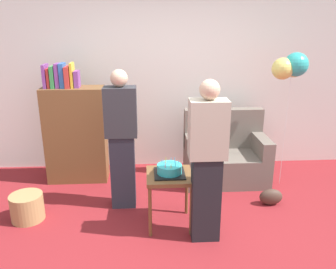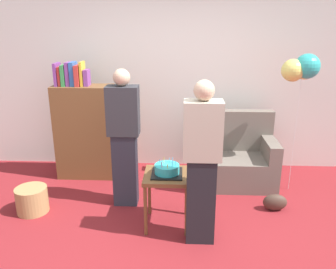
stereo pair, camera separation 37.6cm
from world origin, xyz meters
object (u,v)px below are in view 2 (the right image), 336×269
(bookshelf, at_px, (85,129))
(person_holding_cake, at_px, (202,163))
(couch, at_px, (233,158))
(person_blowing_candles, at_px, (124,138))
(birthday_cake, at_px, (167,170))
(wicker_basket, at_px, (32,200))
(side_table, at_px, (167,182))
(balloon_bunch, at_px, (302,68))
(handbag, at_px, (275,202))

(bookshelf, height_order, person_holding_cake, person_holding_cake)
(couch, relative_size, person_blowing_candles, 0.67)
(bookshelf, xyz_separation_m, person_holding_cake, (1.54, -1.48, 0.14))
(birthday_cake, distance_m, person_holding_cake, 0.47)
(birthday_cake, xyz_separation_m, wicker_basket, (-1.57, 0.19, -0.49))
(side_table, relative_size, balloon_bunch, 0.34)
(side_table, relative_size, birthday_cake, 1.86)
(bookshelf, distance_m, handbag, 2.67)
(person_blowing_candles, bearing_deg, balloon_bunch, 3.64)
(person_blowing_candles, xyz_separation_m, handbag, (1.77, -0.10, -0.73))
(balloon_bunch, bearing_deg, person_blowing_candles, -166.81)
(wicker_basket, height_order, balloon_bunch, balloon_bunch)
(handbag, bearing_deg, birthday_cake, -164.48)
(person_blowing_candles, height_order, handbag, person_blowing_candles)
(balloon_bunch, bearing_deg, handbag, -118.96)
(birthday_cake, height_order, wicker_basket, birthday_cake)
(birthday_cake, bearing_deg, person_holding_cake, -37.12)
(birthday_cake, bearing_deg, handbag, 15.52)
(bookshelf, relative_size, side_table, 2.72)
(wicker_basket, bearing_deg, handbag, 3.19)
(person_blowing_candles, xyz_separation_m, person_holding_cake, (0.86, -0.71, 0.00))
(birthday_cake, bearing_deg, side_table, 141.57)
(person_blowing_candles, bearing_deg, person_holding_cake, -49.00)
(bookshelf, bearing_deg, side_table, -45.62)
(person_blowing_candles, bearing_deg, handbag, -12.81)
(handbag, distance_m, balloon_bunch, 1.63)
(side_table, bearing_deg, person_blowing_candles, 139.09)
(person_blowing_candles, relative_size, handbag, 5.82)
(handbag, bearing_deg, bookshelf, 160.30)
(couch, xyz_separation_m, balloon_bunch, (0.73, -0.16, 1.24))
(bookshelf, bearing_deg, birthday_cake, -45.62)
(wicker_basket, distance_m, handbag, 2.83)
(side_table, xyz_separation_m, handbag, (1.25, 0.35, -0.40))
(person_blowing_candles, xyz_separation_m, wicker_basket, (-1.06, -0.26, -0.68))
(balloon_bunch, bearing_deg, birthday_cake, -149.24)
(side_table, height_order, balloon_bunch, balloon_bunch)
(side_table, bearing_deg, bookshelf, 134.38)
(handbag, bearing_deg, side_table, -164.48)
(side_table, height_order, person_blowing_candles, person_blowing_candles)
(bookshelf, bearing_deg, person_blowing_candles, -48.74)
(bookshelf, bearing_deg, balloon_bunch, -5.87)
(bookshelf, height_order, side_table, bookshelf)
(couch, relative_size, bookshelf, 0.68)
(side_table, relative_size, person_blowing_candles, 0.36)
(person_blowing_candles, height_order, wicker_basket, person_blowing_candles)
(couch, xyz_separation_m, person_blowing_candles, (-1.36, -0.65, 0.49))
(bookshelf, height_order, balloon_bunch, balloon_bunch)
(bookshelf, relative_size, balloon_bunch, 0.92)
(side_table, height_order, person_holding_cake, person_holding_cake)
(person_holding_cake, distance_m, wicker_basket, 2.09)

